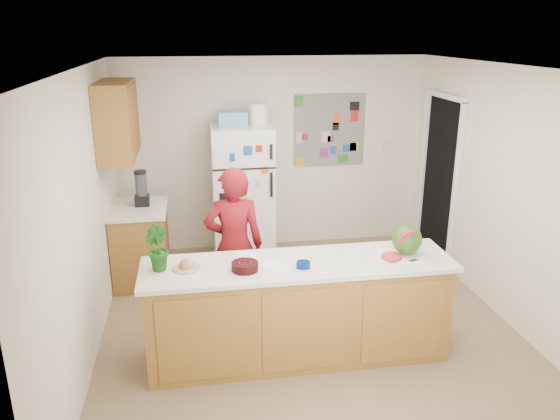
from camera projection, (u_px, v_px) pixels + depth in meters
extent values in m
cube|color=brown|center=(308.00, 326.00, 5.45)|extent=(4.00, 4.50, 0.02)
cube|color=beige|center=(273.00, 154.00, 7.17)|extent=(4.00, 0.02, 2.50)
cube|color=beige|center=(84.00, 218.00, 4.75)|extent=(0.02, 4.50, 2.50)
cube|color=beige|center=(509.00, 196.00, 5.37)|extent=(0.02, 4.50, 2.50)
cube|color=white|center=(312.00, 67.00, 4.66)|extent=(4.00, 4.50, 0.02)
cube|color=black|center=(440.00, 181.00, 6.79)|extent=(0.03, 0.85, 2.04)
cube|color=brown|center=(298.00, 312.00, 4.81)|extent=(2.60, 0.62, 0.88)
cube|color=silver|center=(299.00, 264.00, 4.67)|extent=(2.68, 0.70, 0.04)
cube|color=brown|center=(141.00, 246.00, 6.32)|extent=(0.60, 0.80, 0.86)
cube|color=silver|center=(138.00, 209.00, 6.18)|extent=(0.64, 0.84, 0.04)
cube|color=brown|center=(117.00, 120.00, 5.79)|extent=(0.35, 1.00, 0.80)
cube|color=silver|center=(242.00, 193.00, 6.87)|extent=(0.75, 0.70, 1.70)
cube|color=#5999B2|center=(232.00, 119.00, 6.56)|extent=(0.35, 0.28, 0.18)
cube|color=slate|center=(329.00, 130.00, 7.17)|extent=(0.95, 0.01, 0.95)
imported|color=maroon|center=(234.00, 246.00, 5.34)|extent=(0.60, 0.41, 1.59)
cylinder|color=black|center=(141.00, 189.00, 6.18)|extent=(0.13, 0.13, 0.38)
cube|color=silver|center=(400.00, 255.00, 4.79)|extent=(0.48, 0.42, 0.01)
sphere|color=#165010|center=(407.00, 239.00, 4.78)|extent=(0.26, 0.26, 0.26)
cylinder|color=red|center=(391.00, 256.00, 4.72)|extent=(0.17, 0.17, 0.02)
cylinder|color=black|center=(245.00, 266.00, 4.50)|extent=(0.23, 0.23, 0.07)
cylinder|color=white|center=(247.00, 259.00, 4.66)|extent=(0.22, 0.22, 0.06)
cylinder|color=#011656|center=(303.00, 265.00, 4.55)|extent=(0.13, 0.13, 0.05)
cylinder|color=#C4B097|center=(187.00, 268.00, 4.53)|extent=(0.29, 0.29, 0.02)
cube|color=white|center=(274.00, 266.00, 4.56)|extent=(0.20, 0.18, 0.02)
cube|color=gray|center=(413.00, 261.00, 4.67)|extent=(0.10, 0.07, 0.01)
imported|color=#0F4A0B|center=(157.00, 248.00, 4.47)|extent=(0.26, 0.26, 0.37)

